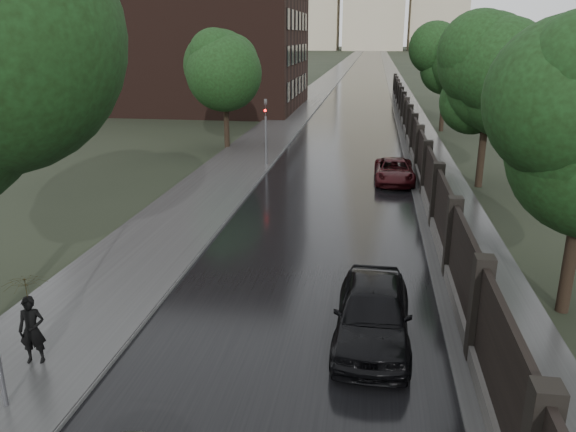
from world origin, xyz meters
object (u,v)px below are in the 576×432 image
Objects in this scene: car_right_near at (373,313)px; traffic_light at (266,127)px; pedestrian_umbrella at (27,295)px; car_right_far at (394,171)px; tree_left_far at (225,71)px; tree_right_b at (488,90)px; tree_right_c at (446,69)px.

traffic_light is at bearing 109.41° from car_right_near.
traffic_light reaches higher than pedestrian_umbrella.
car_right_near is at bearing -94.60° from car_right_far.
tree_right_b is (15.50, -8.00, -0.29)m from tree_left_far.
tree_right_b is at bearing -4.99° from car_right_far.
tree_right_b reaches higher than car_right_far.
tree_left_far is 27.17m from pedestrian_umbrella.
tree_right_c is 1.48× the size of car_right_near.
car_right_far is 1.69× the size of pedestrian_umbrella.
tree_right_b reaches higher than traffic_light.
tree_right_b reaches higher than pedestrian_umbrella.
traffic_light is 0.91× the size of car_right_far.
tree_left_far is 14.34m from car_right_far.
car_right_far is at bearing -103.74° from tree_right_c.
traffic_light is at bearing 159.16° from car_right_far.
tree_right_c is 2.69× the size of pedestrian_umbrella.
traffic_light is (-11.80, -15.01, -2.55)m from tree_right_c.
car_right_near is 16.80m from car_right_far.
tree_right_b reaches higher than car_right_near.
car_right_far is at bearing 176.03° from tree_right_b.
tree_left_far is at bearing 126.47° from traffic_light.
car_right_near is (6.42, -19.46, -1.59)m from traffic_light.
tree_right_c is at bearing 82.28° from car_right_near.
tree_right_b is 6.13m from car_right_far.
car_right_far is at bearing -19.82° from traffic_light.
car_right_near is 1.82× the size of pedestrian_umbrella.
tree_right_b is at bearing 42.20° from pedestrian_umbrella.
traffic_light is 20.56m from car_right_near.
traffic_light is (3.70, -5.01, -2.84)m from tree_left_far.
traffic_light reaches higher than car_right_far.
tree_right_b is at bearing -14.24° from traffic_light.
car_right_near is at bearing 4.24° from pedestrian_umbrella.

